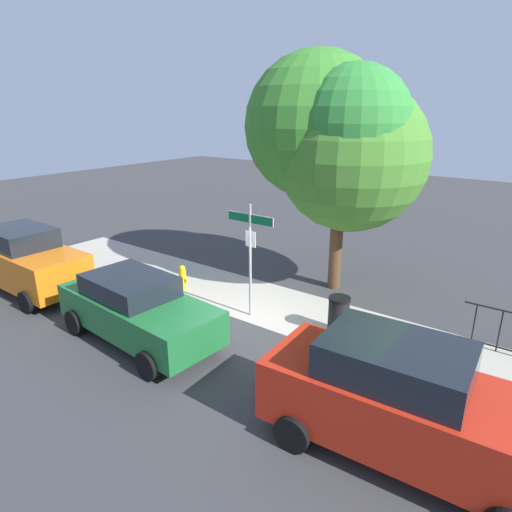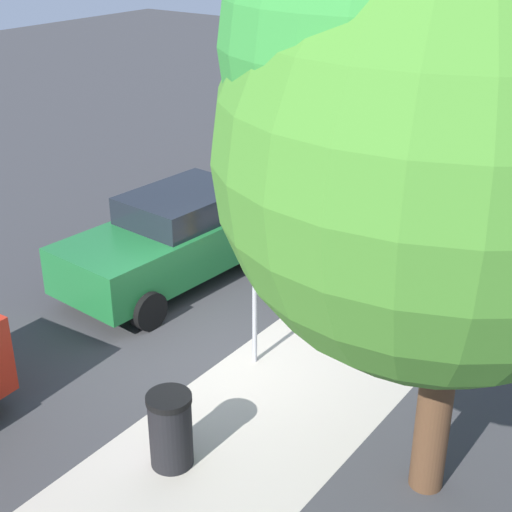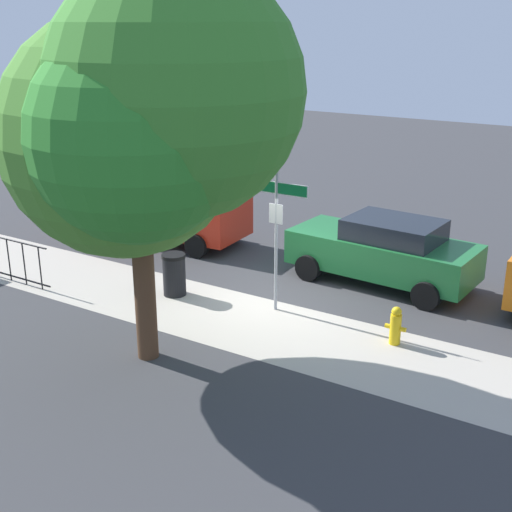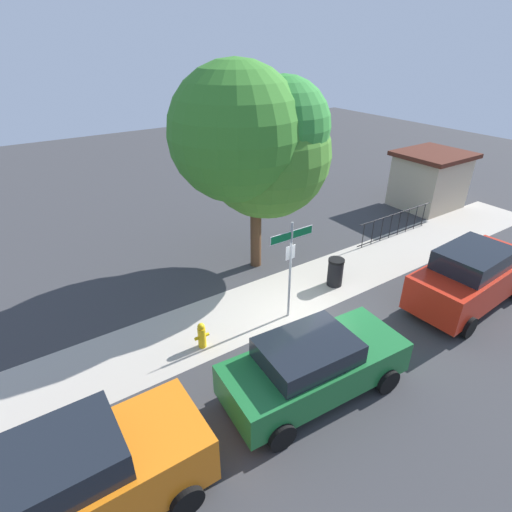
% 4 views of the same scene
% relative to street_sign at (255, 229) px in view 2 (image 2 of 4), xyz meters
% --- Properties ---
extents(ground_plane, '(60.00, 60.00, 0.00)m').
position_rel_street_sign_xyz_m(ground_plane, '(0.16, -0.40, -2.13)').
color(ground_plane, '#38383A').
extents(sidewalk_strip, '(24.00, 2.60, 0.00)m').
position_rel_street_sign_xyz_m(sidewalk_strip, '(2.16, 0.90, -2.13)').
color(sidewalk_strip, '#B1A899').
rests_on(sidewalk_strip, ground_plane).
extents(street_sign, '(1.45, 0.07, 3.10)m').
position_rel_street_sign_xyz_m(street_sign, '(0.00, 0.00, 0.00)').
color(street_sign, '#9EA0A5').
rests_on(street_sign, ground_plane).
extents(shade_tree, '(5.40, 4.57, 7.02)m').
position_rel_street_sign_xyz_m(shade_tree, '(0.76, 3.12, 2.39)').
color(shade_tree, '#503421').
rests_on(shade_tree, ground_plane).
extents(car_orange, '(4.40, 1.99, 1.97)m').
position_rel_street_sign_xyz_m(car_orange, '(-6.58, -2.68, -1.15)').
color(car_orange, orange).
rests_on(car_orange, ground_plane).
extents(car_green, '(4.51, 2.20, 1.62)m').
position_rel_street_sign_xyz_m(car_green, '(-1.39, -2.70, -1.29)').
color(car_green, '#1D6830').
rests_on(car_green, ground_plane).
extents(fire_hydrant, '(0.42, 0.22, 0.78)m').
position_rel_street_sign_xyz_m(fire_hydrant, '(-2.82, 0.20, -1.75)').
color(fire_hydrant, yellow).
rests_on(fire_hydrant, ground_plane).
extents(trash_bin, '(0.55, 0.55, 0.98)m').
position_rel_street_sign_xyz_m(trash_bin, '(2.39, 0.50, -1.64)').
color(trash_bin, black).
rests_on(trash_bin, ground_plane).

